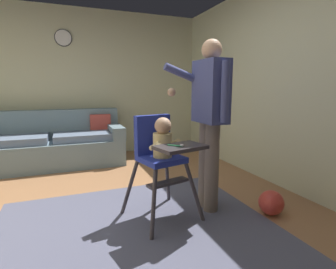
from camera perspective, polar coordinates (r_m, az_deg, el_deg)
name	(u,v)px	position (r m, az deg, el deg)	size (l,w,h in m)	color
ground	(114,224)	(2.67, -11.64, -18.42)	(5.76, 6.86, 0.10)	#A37049
wall_far	(85,84)	(5.00, -17.40, 10.34)	(4.96, 0.06, 2.56)	beige
wall_right	(277,82)	(3.60, 22.40, 10.36)	(0.06, 5.86, 2.56)	beige
area_rug	(147,247)	(2.22, -4.65, -23.00)	(2.37, 2.55, 0.01)	#55566C
couch	(52,145)	(4.56, -23.69, -2.01)	(2.18, 0.86, 0.86)	slate
high_chair	(161,148)	(2.41, -1.52, -2.94)	(0.72, 0.82, 0.97)	#373135
adult_standing	(209,117)	(2.58, 8.92, 3.83)	(0.51, 0.49, 1.66)	#726458
toy_ball	(271,203)	(2.82, 21.37, -13.52)	(0.24, 0.24, 0.24)	#D13D33
wall_clock	(63,38)	(5.01, -21.67, 18.81)	(0.28, 0.04, 0.28)	white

